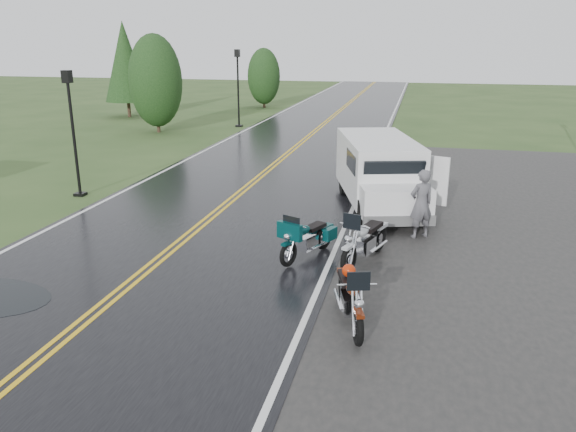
% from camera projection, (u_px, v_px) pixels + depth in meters
% --- Properties ---
extents(ground, '(120.00, 120.00, 0.00)m').
position_uv_depth(ground, '(136.00, 280.00, 11.73)').
color(ground, '#2D471E').
rests_on(ground, ground).
extents(road, '(8.00, 100.00, 0.04)m').
position_uv_depth(road, '(264.00, 174.00, 21.01)').
color(road, black).
rests_on(road, ground).
extents(motorcycle_red, '(1.30, 2.19, 1.22)m').
position_uv_depth(motorcycle_red, '(358.00, 314.00, 8.98)').
color(motorcycle_red, '#551B09').
rests_on(motorcycle_red, ground).
extents(motorcycle_teal, '(1.42, 2.04, 1.14)m').
position_uv_depth(motorcycle_teal, '(288.00, 244.00, 12.15)').
color(motorcycle_teal, '#043234').
rests_on(motorcycle_teal, ground).
extents(motorcycle_silver, '(1.45, 2.31, 1.28)m').
position_uv_depth(motorcycle_silver, '(349.00, 248.00, 11.74)').
color(motorcycle_silver, '#B5B9BE').
rests_on(motorcycle_silver, ground).
extents(van_white, '(3.38, 5.67, 2.09)m').
position_uv_depth(van_white, '(363.00, 189.00, 14.79)').
color(van_white, silver).
rests_on(van_white, ground).
extents(person_at_van, '(0.76, 0.70, 1.75)m').
position_uv_depth(person_at_van, '(421.00, 205.00, 13.98)').
color(person_at_van, '#525157').
rests_on(person_at_van, ground).
extents(lamp_post_near_left, '(0.34, 0.34, 3.98)m').
position_uv_depth(lamp_post_near_left, '(74.00, 134.00, 17.53)').
color(lamp_post_near_left, black).
rests_on(lamp_post_near_left, ground).
extents(lamp_post_far_left, '(0.37, 0.37, 4.37)m').
position_uv_depth(lamp_post_far_left, '(238.00, 88.00, 31.93)').
color(lamp_post_far_left, black).
rests_on(lamp_post_far_left, ground).
extents(tree_left_mid, '(2.83, 2.83, 4.42)m').
position_uv_depth(tree_left_mid, '(156.00, 91.00, 29.95)').
color(tree_left_mid, '#1E3D19').
rests_on(tree_left_mid, ground).
extents(tree_left_far, '(2.39, 2.39, 3.67)m').
position_uv_depth(tree_left_far, '(264.00, 82.00, 41.26)').
color(tree_left_far, '#1E3D19').
rests_on(tree_left_far, ground).
extents(pine_left_far, '(2.81, 2.81, 5.86)m').
position_uv_depth(pine_left_far, '(126.00, 71.00, 35.88)').
color(pine_left_far, '#1E3D19').
rests_on(pine_left_far, ground).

